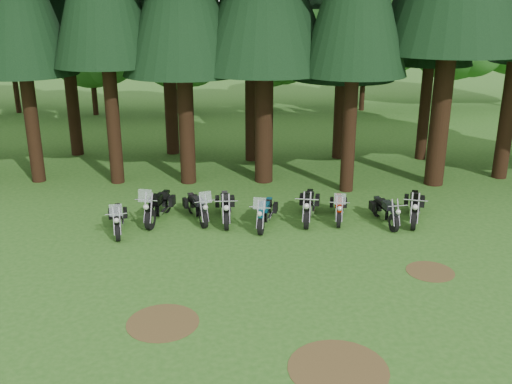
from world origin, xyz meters
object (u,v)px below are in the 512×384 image
at_px(motorcycle_1, 158,207).
at_px(motorcycle_7, 385,212).
at_px(motorcycle_5, 308,206).
at_px(motorcycle_3, 225,208).
at_px(motorcycle_2, 197,208).
at_px(motorcycle_4, 265,213).
at_px(motorcycle_6, 339,208).
at_px(motorcycle_0, 118,220).
at_px(motorcycle_8, 414,207).

bearing_deg(motorcycle_1, motorcycle_7, 8.41).
relative_size(motorcycle_5, motorcycle_7, 1.14).
height_order(motorcycle_1, motorcycle_7, motorcycle_1).
bearing_deg(motorcycle_1, motorcycle_3, 9.81).
distance_m(motorcycle_2, motorcycle_4, 2.48).
height_order(motorcycle_2, motorcycle_5, motorcycle_2).
relative_size(motorcycle_4, motorcycle_5, 0.93).
bearing_deg(motorcycle_4, motorcycle_3, 171.33).
xyz_separation_m(motorcycle_5, motorcycle_6, (1.08, -0.07, -0.06)).
height_order(motorcycle_0, motorcycle_1, motorcycle_1).
xyz_separation_m(motorcycle_0, motorcycle_4, (5.03, 0.37, 0.02)).
height_order(motorcycle_0, motorcycle_8, motorcycle_0).
bearing_deg(motorcycle_4, motorcycle_8, 16.55).
relative_size(motorcycle_2, motorcycle_6, 1.04).
height_order(motorcycle_6, motorcycle_8, motorcycle_6).
bearing_deg(motorcycle_8, motorcycle_6, -166.86).
relative_size(motorcycle_1, motorcycle_3, 1.04).
distance_m(motorcycle_0, motorcycle_5, 6.69).
bearing_deg(motorcycle_8, motorcycle_5, -166.80).
bearing_deg(motorcycle_7, motorcycle_3, 166.68).
bearing_deg(motorcycle_4, motorcycle_1, -176.86).
xyz_separation_m(motorcycle_3, motorcycle_5, (2.98, 0.01, 0.01)).
relative_size(motorcycle_0, motorcycle_8, 0.92).
distance_m(motorcycle_0, motorcycle_6, 7.76).
distance_m(motorcycle_1, motorcycle_4, 3.85).
relative_size(motorcycle_4, motorcycle_6, 1.05).
xyz_separation_m(motorcycle_2, motorcycle_3, (1.01, -0.09, 0.02)).
distance_m(motorcycle_1, motorcycle_6, 6.47).
bearing_deg(motorcycle_3, motorcycle_2, 172.47).
distance_m(motorcycle_0, motorcycle_2, 2.82).
bearing_deg(motorcycle_7, motorcycle_5, 161.18).
distance_m(motorcycle_4, motorcycle_5, 1.69).
distance_m(motorcycle_3, motorcycle_4, 1.50).
bearing_deg(motorcycle_0, motorcycle_2, 10.75).
distance_m(motorcycle_3, motorcycle_8, 6.75).
xyz_separation_m(motorcycle_0, motorcycle_1, (1.24, 1.04, 0.06)).
bearing_deg(motorcycle_6, motorcycle_7, -5.47).
xyz_separation_m(motorcycle_6, motorcycle_8, (2.68, -0.19, 0.06)).
height_order(motorcycle_4, motorcycle_6, motorcycle_4).
bearing_deg(motorcycle_1, motorcycle_8, 10.32).
relative_size(motorcycle_2, motorcycle_8, 0.93).
bearing_deg(motorcycle_7, motorcycle_1, 167.27).
bearing_deg(motorcycle_2, motorcycle_0, -178.67).
bearing_deg(motorcycle_2, motorcycle_7, -24.46).
bearing_deg(motorcycle_3, motorcycle_7, -7.35).
relative_size(motorcycle_0, motorcycle_5, 0.90).
height_order(motorcycle_0, motorcycle_3, motorcycle_0).
bearing_deg(motorcycle_1, motorcycle_5, 11.48).
bearing_deg(motorcycle_8, motorcycle_1, -165.14).
distance_m(motorcycle_2, motorcycle_7, 6.68).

